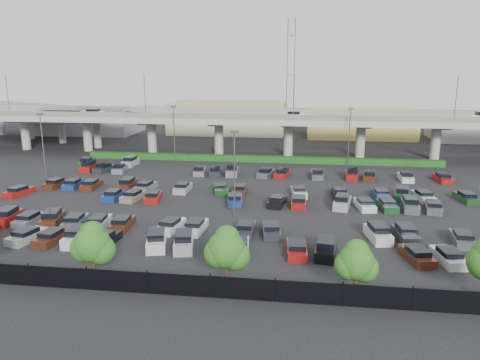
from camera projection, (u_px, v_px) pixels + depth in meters
name	position (u px, v px, depth m)	size (l,w,h in m)	color
ground	(243.00, 198.00, 63.33)	(280.00, 280.00, 0.00)	black
overpass	(262.00, 120.00, 92.47)	(150.00, 13.00, 15.80)	#97978F
on_ramp	(46.00, 112.00, 109.82)	(50.93, 30.13, 8.80)	#97978F
hedge	(260.00, 159.00, 87.27)	(66.00, 1.60, 1.10)	#163E12
fence	(197.00, 286.00, 36.16)	(70.00, 0.10, 2.00)	black
tree_row	(210.00, 248.00, 36.86)	(65.07, 3.66, 5.94)	#332316
parked_cars	(217.00, 202.00, 59.58)	(63.07, 41.65, 1.67)	gray
light_poles	(215.00, 150.00, 64.30)	(66.90, 48.38, 10.30)	#4A4A4F
distant_buildings	(321.00, 121.00, 120.37)	(138.00, 24.00, 9.00)	gray
comm_tower	(291.00, 73.00, 130.35)	(2.40, 2.40, 30.00)	#4A4A4F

